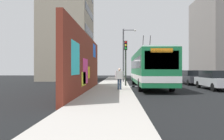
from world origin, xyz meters
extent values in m
plane|color=black|center=(0.00, 0.00, 0.00)|extent=(80.00, 80.00, 0.00)
cube|color=#ADA8A0|center=(0.00, 1.60, 0.07)|extent=(48.00, 3.20, 0.15)
cube|color=maroon|center=(-4.53, 3.35, 2.09)|extent=(12.94, 0.30, 4.17)
cube|color=yellow|center=(-4.07, 3.19, 1.44)|extent=(0.85, 0.02, 0.86)
cube|color=blue|center=(-0.79, 3.19, 3.35)|extent=(1.66, 0.02, 1.16)
cube|color=#33D8E5|center=(-8.63, 3.19, 2.24)|extent=(1.96, 0.02, 1.73)
cube|color=#F2338C|center=(-5.58, 3.19, 1.54)|extent=(1.84, 0.02, 1.67)
cube|color=yellow|center=(-6.24, 3.19, 1.06)|extent=(1.42, 0.02, 0.87)
cube|color=#9E937F|center=(13.56, 9.20, 9.19)|extent=(10.06, 6.93, 18.38)
cube|color=black|center=(13.56, 5.71, 4.40)|extent=(8.55, 0.04, 1.10)
cube|color=black|center=(13.56, 5.71, 7.60)|extent=(8.55, 0.04, 1.10)
cube|color=black|center=(13.56, 5.71, 10.80)|extent=(8.55, 0.04, 1.10)
cube|color=#19723F|center=(0.07, -1.80, 1.80)|extent=(12.02, 2.59, 2.69)
cube|color=silver|center=(0.07, -1.80, 3.20)|extent=(11.54, 2.38, 0.12)
cube|color=white|center=(0.07, -1.80, 1.00)|extent=(12.04, 2.61, 0.44)
cube|color=black|center=(-5.91, -1.80, 2.27)|extent=(0.04, 2.20, 1.21)
cube|color=black|center=(0.07, -1.80, 2.20)|extent=(11.05, 2.62, 0.86)
cube|color=orange|center=(-5.90, -1.80, 2.89)|extent=(0.06, 1.42, 0.28)
cylinder|color=black|center=(1.88, -2.15, 4.04)|extent=(1.43, 0.06, 2.00)
cylinder|color=black|center=(1.88, -1.45, 4.04)|extent=(1.43, 0.06, 2.00)
cylinder|color=black|center=(-3.77, -2.97, 0.50)|extent=(1.00, 0.28, 1.00)
cylinder|color=black|center=(-3.77, -0.63, 0.50)|extent=(1.00, 0.28, 1.00)
cylinder|color=black|center=(3.92, -2.97, 0.50)|extent=(1.00, 0.28, 1.00)
cylinder|color=black|center=(3.92, -0.63, 0.50)|extent=(1.00, 0.28, 1.00)
cube|color=#B7B7BC|center=(-1.97, -7.00, 0.65)|extent=(4.57, 1.85, 0.66)
cube|color=black|center=(-1.88, -7.00, 1.28)|extent=(2.74, 1.67, 0.60)
cylinder|color=black|center=(-3.48, -6.17, 0.32)|extent=(0.64, 0.22, 0.64)
cylinder|color=black|center=(-0.47, -7.83, 0.32)|extent=(0.64, 0.22, 0.64)
cylinder|color=black|center=(-0.47, -6.17, 0.32)|extent=(0.64, 0.22, 0.64)
cube|color=#38383D|center=(3.92, -7.00, 0.65)|extent=(4.68, 1.72, 0.66)
cube|color=black|center=(4.01, -7.00, 1.28)|extent=(2.81, 1.54, 0.60)
cylinder|color=black|center=(2.37, -7.76, 0.32)|extent=(0.64, 0.22, 0.64)
cylinder|color=black|center=(2.37, -6.24, 0.32)|extent=(0.64, 0.22, 0.64)
cylinder|color=black|center=(5.46, -7.76, 0.32)|extent=(0.64, 0.22, 0.64)
cylinder|color=black|center=(5.46, -6.24, 0.32)|extent=(0.64, 0.22, 0.64)
cube|color=#B21E19|center=(10.34, -7.00, 0.65)|extent=(4.80, 1.81, 0.66)
cube|color=black|center=(10.44, -7.00, 1.28)|extent=(2.88, 1.63, 0.60)
cylinder|color=black|center=(8.75, -7.80, 0.32)|extent=(0.64, 0.22, 0.64)
cylinder|color=black|center=(8.75, -6.20, 0.32)|extent=(0.64, 0.22, 0.64)
cylinder|color=black|center=(11.93, -7.80, 0.32)|extent=(0.64, 0.22, 0.64)
cylinder|color=black|center=(11.93, -6.20, 0.32)|extent=(0.64, 0.22, 0.64)
cylinder|color=#2D3F59|center=(-3.73, 0.84, 0.55)|extent=(0.14, 0.14, 0.79)
cylinder|color=#2D3F59|center=(-3.73, 1.00, 0.55)|extent=(0.14, 0.14, 0.79)
cube|color=silver|center=(-3.73, 0.92, 1.24)|extent=(0.22, 0.46, 0.59)
cylinder|color=silver|center=(-3.73, 0.64, 1.27)|extent=(0.09, 0.09, 0.56)
cylinder|color=silver|center=(-3.73, 1.20, 1.27)|extent=(0.09, 0.09, 0.56)
sphere|color=beige|center=(-3.73, 0.92, 1.64)|extent=(0.21, 0.21, 0.21)
cylinder|color=#2D382D|center=(-0.05, 0.35, 2.24)|extent=(0.14, 0.14, 4.18)
cube|color=black|center=(-0.27, 0.35, 3.88)|extent=(0.20, 0.28, 0.84)
sphere|color=red|center=(-0.38, 0.35, 4.16)|extent=(0.18, 0.18, 0.18)
sphere|color=yellow|center=(-0.38, 0.35, 3.88)|extent=(0.18, 0.18, 0.18)
sphere|color=green|center=(-0.38, 0.35, 3.60)|extent=(0.18, 0.18, 0.18)
cylinder|color=#4C4C51|center=(6.70, 0.45, 3.47)|extent=(0.18, 0.18, 6.64)
cylinder|color=#4C4C51|center=(6.70, -0.29, 6.64)|extent=(0.10, 1.47, 0.10)
ellipsoid|color=silver|center=(6.70, -1.02, 6.59)|extent=(0.44, 0.28, 0.20)
cylinder|color=black|center=(0.98, -0.60, 0.00)|extent=(1.98, 1.98, 0.00)
camera|label=1|loc=(-19.28, 0.90, 1.64)|focal=33.09mm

